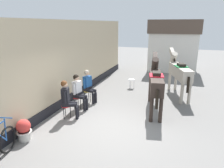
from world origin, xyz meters
TOP-DOWN VIEW (x-y plane):
  - ground_plane at (0.00, 3.00)m, footprint 40.00×40.00m
  - pub_facade_wall at (-2.55, 1.50)m, footprint 0.34×14.00m
  - distant_cottage at (1.40, 9.49)m, footprint 3.40×2.60m
  - seated_visitor_near at (-1.64, 0.00)m, footprint 0.61×0.48m
  - seated_visitor_middle at (-1.66, 0.87)m, footprint 0.61×0.48m
  - seated_visitor_far at (-1.62, 1.71)m, footprint 0.61×0.49m
  - saddled_horse_near at (1.16, 1.77)m, footprint 0.81×2.97m
  - saddled_horse_far at (1.96, 3.78)m, footprint 1.20×2.89m
  - flower_planter_near at (-2.10, -1.68)m, footprint 0.43×0.43m
  - spare_stool_white at (-0.35, 4.23)m, footprint 0.32×0.32m

SIDE VIEW (x-z plane):
  - ground_plane at x=0.00m, z-range 0.00..0.00m
  - flower_planter_near at x=-2.10m, z-range 0.01..0.65m
  - spare_stool_white at x=-0.35m, z-range 0.17..0.63m
  - seated_visitor_near at x=-1.64m, z-range 0.08..1.47m
  - seated_visitor_middle at x=-1.66m, z-range 0.08..1.47m
  - seated_visitor_far at x=-1.62m, z-range 0.08..1.47m
  - saddled_horse_near at x=1.16m, z-range 0.13..2.19m
  - saddled_horse_far at x=1.96m, z-range 0.13..2.19m
  - pub_facade_wall at x=-2.55m, z-range -0.16..3.24m
  - distant_cottage at x=1.40m, z-range 0.05..3.55m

